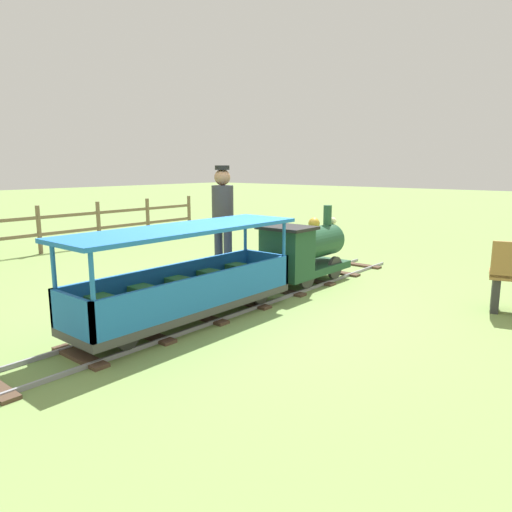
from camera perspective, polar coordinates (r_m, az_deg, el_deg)
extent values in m
plane|color=#75934C|center=(5.69, -1.34, -5.75)|extent=(60.00, 60.00, 0.00)
cube|color=gray|center=(5.84, -3.03, -5.12)|extent=(0.03, 6.40, 0.04)
cube|color=gray|center=(5.54, 0.52, -5.98)|extent=(0.03, 6.40, 0.04)
cube|color=#4C3828|center=(4.41, -20.34, -11.23)|extent=(0.71, 0.14, 0.03)
cube|color=#4C3828|center=(4.77, -12.83, -9.14)|extent=(0.71, 0.14, 0.03)
cube|color=#4C3828|center=(5.20, -6.54, -7.24)|extent=(0.71, 0.14, 0.03)
cube|color=#4C3828|center=(5.69, -1.30, -5.59)|extent=(0.71, 0.14, 0.03)
cube|color=#4C3828|center=(6.22, 3.04, -4.17)|extent=(0.71, 0.14, 0.03)
cube|color=#4C3828|center=(6.78, 6.68, -2.97)|extent=(0.71, 0.14, 0.03)
cube|color=#4C3828|center=(7.37, 9.73, -1.94)|extent=(0.71, 0.14, 0.03)
cube|color=#4C3828|center=(7.98, 12.33, -1.06)|extent=(0.71, 0.14, 0.03)
cube|color=#1E472D|center=(6.64, 6.13, -1.53)|extent=(0.59, 1.40, 0.10)
cylinder|color=#1E472D|center=(6.74, 7.14, 1.66)|extent=(0.44, 0.85, 0.44)
cylinder|color=#B7932D|center=(7.10, 9.02, 2.07)|extent=(0.37, 0.02, 0.37)
cylinder|color=#1E472D|center=(6.94, 8.56, 4.88)|extent=(0.12, 0.12, 0.28)
sphere|color=#B7932D|center=(6.66, 6.96, 3.90)|extent=(0.16, 0.16, 0.16)
cube|color=#1E472D|center=(6.19, 3.73, 0.69)|extent=(0.59, 0.45, 0.55)
cube|color=black|center=(6.15, 3.76, 3.40)|extent=(0.67, 0.53, 0.04)
sphere|color=#F2EAB2|center=(7.09, 9.21, 4.17)|extent=(0.10, 0.10, 0.10)
cylinder|color=#2D2D2D|center=(7.05, 6.15, -0.88)|extent=(0.05, 0.32, 0.32)
cylinder|color=#2D2D2D|center=(6.81, 9.41, -1.39)|extent=(0.05, 0.32, 0.32)
cylinder|color=#2D2D2D|center=(6.50, 2.69, -1.84)|extent=(0.05, 0.32, 0.32)
cylinder|color=#2D2D2D|center=(6.23, 6.10, -2.44)|extent=(0.05, 0.32, 0.32)
cube|color=#3F3F3F|center=(5.03, -8.15, -5.94)|extent=(0.67, 2.60, 0.08)
cube|color=blue|center=(5.20, -10.51, -2.99)|extent=(0.04, 2.60, 0.35)
cube|color=blue|center=(4.75, -5.68, -4.19)|extent=(0.04, 2.60, 0.35)
cube|color=blue|center=(5.88, 1.13, -1.23)|extent=(0.67, 0.04, 0.35)
cube|color=blue|center=(4.27, -21.22, -6.62)|extent=(0.67, 0.04, 0.35)
cylinder|color=blue|center=(6.01, -1.29, 0.97)|extent=(0.04, 0.04, 0.75)
cylinder|color=blue|center=(5.63, 3.35, 0.30)|extent=(0.04, 0.04, 0.75)
cylinder|color=blue|center=(4.49, -22.93, -3.25)|extent=(0.04, 0.04, 0.75)
cylinder|color=blue|center=(3.97, -18.91, -4.73)|extent=(0.04, 0.04, 0.75)
cube|color=blue|center=(4.86, -8.40, 3.25)|extent=(0.77, 2.70, 0.04)
cube|color=#2D6B33|center=(4.45, -17.10, -6.38)|extent=(0.51, 0.20, 0.24)
cube|color=#2D6B33|center=(4.70, -12.39, -5.23)|extent=(0.51, 0.20, 0.24)
cube|color=#2D6B33|center=(4.99, -8.19, -4.18)|extent=(0.51, 0.20, 0.24)
cube|color=#2D6B33|center=(5.29, -4.48, -3.22)|extent=(0.51, 0.20, 0.24)
cube|color=#2D6B33|center=(5.62, -1.18, -2.37)|extent=(0.51, 0.20, 0.24)
cylinder|color=#262626|center=(5.81, -2.98, -3.77)|extent=(0.04, 0.24, 0.24)
cylinder|color=#262626|center=(5.51, 0.59, -4.56)|extent=(0.04, 0.24, 0.24)
cylinder|color=#262626|center=(4.70, -18.44, -7.85)|extent=(0.04, 0.24, 0.24)
cylinder|color=#262626|center=(4.33, -15.15, -9.28)|extent=(0.04, 0.24, 0.24)
cylinder|color=#282D47|center=(6.80, -4.48, 0.42)|extent=(0.12, 0.12, 0.80)
cylinder|color=#282D47|center=(6.68, -3.38, 0.25)|extent=(0.12, 0.12, 0.80)
cylinder|color=#333338|center=(6.65, -4.01, 6.07)|extent=(0.30, 0.30, 0.55)
sphere|color=#936B4C|center=(6.63, -4.06, 9.39)|extent=(0.22, 0.22, 0.22)
cylinder|color=black|center=(6.63, -4.07, 10.51)|extent=(0.20, 0.20, 0.06)
cube|color=#333333|center=(6.03, 26.74, -3.90)|extent=(0.16, 0.33, 0.42)
cylinder|color=#756047|center=(9.68, -24.53, 2.87)|extent=(0.08, 0.08, 0.90)
cylinder|color=#756047|center=(10.26, -18.32, 3.69)|extent=(0.08, 0.08, 0.90)
cylinder|color=#756047|center=(10.95, -12.82, 4.38)|extent=(0.08, 0.08, 0.90)
cylinder|color=#756047|center=(11.73, -8.01, 4.95)|extent=(0.08, 0.08, 0.90)
cube|color=#756047|center=(9.65, -24.64, 4.19)|extent=(0.04, 7.40, 0.06)
cube|color=#756047|center=(9.69, -24.49, 2.34)|extent=(0.04, 7.40, 0.06)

